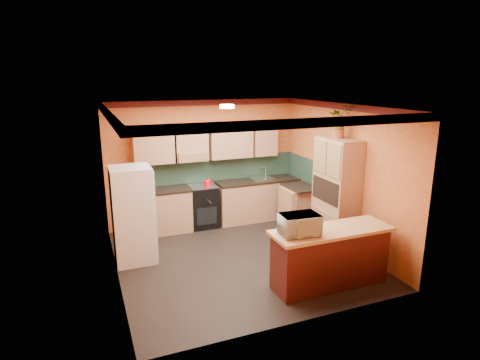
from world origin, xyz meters
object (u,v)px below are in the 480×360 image
at_px(breakfast_bar, 330,259).
at_px(microwave, 299,224).
at_px(fridge, 133,215).
at_px(pantry, 336,194).
at_px(base_cabinets_back, 230,203).
at_px(stove, 203,206).

distance_m(breakfast_bar, microwave, 0.86).
bearing_deg(microwave, fridge, 140.11).
bearing_deg(fridge, microwave, -43.40).
distance_m(pantry, microwave, 1.90).
bearing_deg(breakfast_bar, microwave, 180.00).
bearing_deg(pantry, base_cabinets_back, 124.37).
relative_size(stove, fridge, 0.54).
bearing_deg(base_cabinets_back, microwave, -91.78).
xyz_separation_m(breakfast_bar, microwave, (-0.57, 0.00, 0.64)).
xyz_separation_m(base_cabinets_back, breakfast_bar, (0.47, -3.20, 0.00)).
bearing_deg(microwave, pantry, 42.73).
bearing_deg(stove, pantry, -45.11).
distance_m(pantry, breakfast_bar, 1.62).
bearing_deg(fridge, pantry, -12.78).
xyz_separation_m(fridge, microwave, (2.13, -2.02, 0.23)).
bearing_deg(pantry, microwave, -140.78).
bearing_deg(microwave, stove, 102.84).
distance_m(base_cabinets_back, microwave, 3.27).
distance_m(base_cabinets_back, stove, 0.63).
relative_size(stove, breakfast_bar, 0.51).
distance_m(base_cabinets_back, pantry, 2.50).
relative_size(base_cabinets_back, pantry, 1.74).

